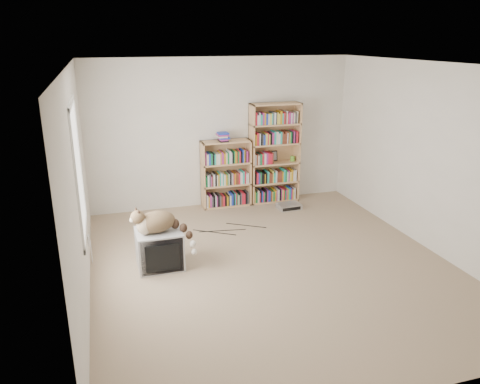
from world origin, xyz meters
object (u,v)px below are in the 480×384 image
object	(u,v)px
crt_tv	(159,249)
cat	(162,225)
dvd_player	(289,206)
bookcase_tall	(274,155)
bookcase_short	(226,176)

from	to	relation	value
crt_tv	cat	xyz separation A→B (m)	(0.04, -0.06, 0.35)
cat	dvd_player	size ratio (longest dim) A/B	2.07
bookcase_tall	bookcase_short	world-z (taller)	bookcase_tall
bookcase_tall	dvd_player	xyz separation A→B (m)	(0.10, -0.50, -0.78)
cat	bookcase_tall	world-z (taller)	bookcase_tall
bookcase_tall	dvd_player	distance (m)	0.93
dvd_player	cat	bearing A→B (deg)	-149.71
bookcase_short	dvd_player	xyz separation A→B (m)	(0.98, -0.50, -0.48)
crt_tv	bookcase_tall	distance (m)	3.08
crt_tv	dvd_player	size ratio (longest dim) A/B	1.49
cat	bookcase_tall	distance (m)	3.04
crt_tv	bookcase_short	distance (m)	2.44
cat	bookcase_short	world-z (taller)	bookcase_short
bookcase_short	bookcase_tall	bearing A→B (deg)	-0.07
cat	bookcase_tall	size ratio (longest dim) A/B	0.46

